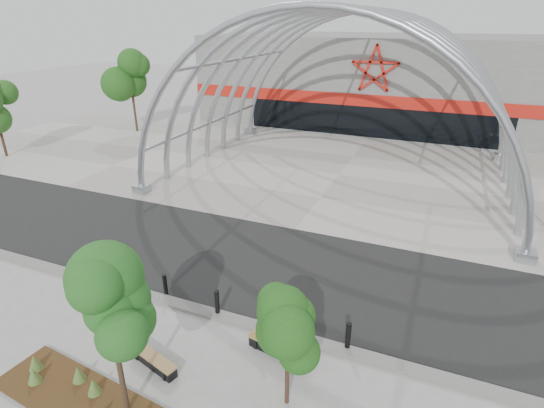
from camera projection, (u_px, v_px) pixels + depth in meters
ground at (228, 314)px, 14.85m from camera, size 140.00×140.00×0.00m
road at (267, 265)px, 17.80m from camera, size 140.00×7.00×0.02m
forecourt at (339, 175)px, 27.93m from camera, size 60.00×17.00×0.04m
kerb at (225, 317)px, 14.61m from camera, size 60.00×0.50×0.12m
arena_building at (387, 79)px, 41.50m from camera, size 34.00×15.24×8.00m
vault_canopy at (339, 175)px, 27.94m from camera, size 20.80×15.80×20.36m
planting_bed at (81, 397)px, 11.45m from camera, size 5.66×2.26×0.58m
street_tree_0 at (110, 318)px, 9.90m from camera, size 1.89×1.89×4.32m
street_tree_1 at (288, 329)px, 10.47m from camera, size 1.46×1.46×3.45m
bench_0 at (154, 361)px, 12.57m from camera, size 1.81×0.85×0.37m
bench_1 at (277, 349)px, 13.02m from camera, size 1.99×0.78×0.41m
bollard_0 at (165, 286)px, 15.63m from camera, size 0.15×0.15×0.94m
bollard_1 at (217, 303)px, 14.61m from camera, size 0.16×0.16×1.01m
bollard_2 at (262, 320)px, 13.77m from camera, size 0.17×0.17×1.05m
bollard_3 at (259, 336)px, 13.12m from camera, size 0.16×0.16×1.01m
bollard_4 at (348, 337)px, 13.06m from camera, size 0.16×0.16×1.03m
bg_tree_0 at (130, 79)px, 36.89m from camera, size 3.00×3.00×6.45m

